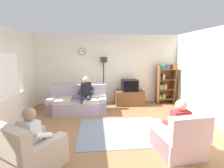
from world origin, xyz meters
TOP-DOWN VIEW (x-y plane):
  - ground_plane at (0.00, 0.00)m, footprint 12.00×12.00m
  - back_wall_assembly at (-0.00, 2.66)m, footprint 6.20×0.17m
  - couch at (-1.09, 1.57)m, footprint 1.92×0.92m
  - tv_stand at (0.83, 2.25)m, footprint 1.10×0.56m
  - tv at (0.83, 2.23)m, footprint 0.60×0.49m
  - bookshelf at (2.24, 2.32)m, footprint 0.68×0.36m
  - floor_lamp at (-0.17, 2.35)m, footprint 0.28×0.28m
  - armchair_near_window at (-1.58, -1.23)m, footprint 1.16×1.18m
  - armchair_near_bookshelf at (1.17, -1.02)m, footprint 0.89×0.96m
  - area_rug at (0.18, 0.02)m, footprint 2.20×1.70m
  - person_on_couch at (-0.80, 1.46)m, footprint 0.52×0.54m
  - person_in_left_armchair at (-1.53, -1.16)m, footprint 0.61×0.64m
  - person_in_right_armchair at (1.16, -0.93)m, footprint 0.54×0.57m

SIDE VIEW (x-z plane):
  - ground_plane at x=0.00m, z-range 0.00..0.00m
  - area_rug at x=0.18m, z-range 0.00..0.01m
  - tv_stand at x=0.83m, z-range 0.00..0.55m
  - armchair_near_window at x=-1.58m, z-range -0.16..0.74m
  - armchair_near_bookshelf at x=1.17m, z-range -0.16..0.74m
  - couch at x=-1.09m, z-range -0.14..0.76m
  - person_in_left_armchair at x=-1.53m, z-range 0.04..1.16m
  - person_in_right_armchair at x=1.16m, z-range 0.04..1.16m
  - person_on_couch at x=-0.80m, z-range 0.08..1.32m
  - tv at x=0.83m, z-range 0.55..0.99m
  - bookshelf at x=2.24m, z-range 0.04..1.62m
  - back_wall_assembly at x=0.00m, z-range 0.00..2.70m
  - floor_lamp at x=-0.17m, z-range 0.53..2.38m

